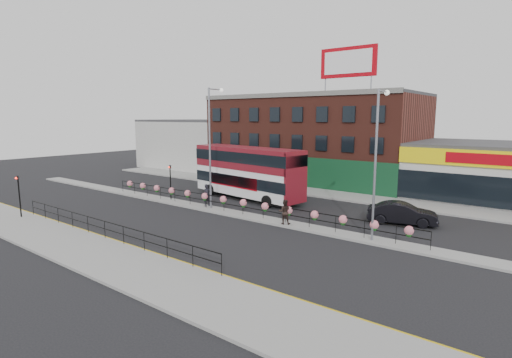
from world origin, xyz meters
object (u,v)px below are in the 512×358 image
Objects in this scene: pedestrian_b at (285,212)px; lamp_column_west at (212,138)px; double_decker_bus at (248,167)px; car at (402,213)px; pedestrian_a at (207,195)px; lamp_column_east at (377,152)px.

pedestrian_b is 0.18× the size of lamp_column_west.
car is at bearing -0.55° from double_decker_bus.
car is 2.70× the size of pedestrian_a.
double_decker_bus is at bearing 93.30° from lamp_column_west.
lamp_column_west is at bearing 91.82° from car.
lamp_column_east is (14.16, -0.30, -0.43)m from lamp_column_west.
lamp_column_west reaches higher than double_decker_bus.
pedestrian_a is at bearing 178.63° from lamp_column_east.
double_decker_bus is 15.64m from lamp_column_east.
lamp_column_east is (6.40, 0.44, 4.58)m from pedestrian_b.
double_decker_bus reaches higher than pedestrian_a.
lamp_column_west is (0.72, -0.05, 4.95)m from pedestrian_a.
double_decker_bus is 2.42× the size of car.
double_decker_bus is 10.12m from pedestrian_b.
lamp_column_west is at bearing -33.22° from pedestrian_b.
double_decker_bus is 1.25× the size of lamp_column_west.
double_decker_bus is at bearing 72.23° from car.
pedestrian_b is at bearing -5.45° from lamp_column_west.
car is 2.88× the size of pedestrian_b.
car is at bearing 19.03° from lamp_column_west.
pedestrian_a is 1.07× the size of pedestrian_b.
pedestrian_a is at bearing 90.77° from car.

